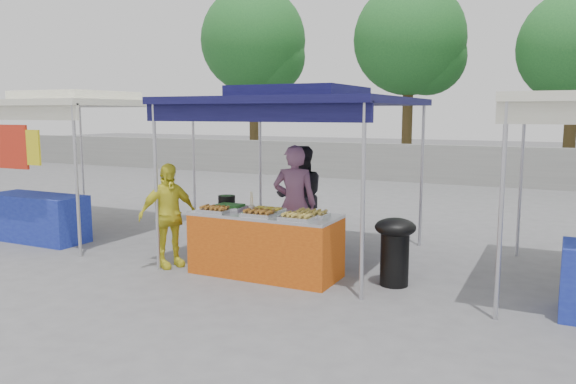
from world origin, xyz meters
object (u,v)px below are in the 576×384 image
at_px(customer_person, 168,215).
at_px(vendor_table, 265,244).
at_px(cooking_pot, 227,200).
at_px(vendor_woman, 294,204).
at_px(helper_man, 301,196).
at_px(wok_burner, 395,245).

bearing_deg(customer_person, vendor_table, -53.16).
xyz_separation_m(vendor_table, customer_person, (-1.44, -0.24, 0.32)).
bearing_deg(customer_person, cooking_pot, -20.42).
relative_size(vendor_woman, customer_person, 1.16).
height_order(vendor_woman, customer_person, vendor_woman).
distance_m(cooking_pot, helper_man, 1.51).
distance_m(vendor_table, vendor_woman, 0.92).
xyz_separation_m(cooking_pot, helper_man, (0.54, 1.41, -0.09)).
distance_m(cooking_pot, customer_person, 0.86).
xyz_separation_m(vendor_table, vendor_woman, (0.06, 0.80, 0.44)).
distance_m(helper_man, customer_person, 2.29).
bearing_deg(vendor_woman, customer_person, 17.28).
distance_m(cooking_pot, vendor_woman, 0.99).
xyz_separation_m(vendor_table, wok_burner, (1.70, 0.32, 0.09)).
bearing_deg(helper_man, vendor_woman, 73.48).
distance_m(vendor_woman, customer_person, 1.82).
bearing_deg(vendor_woman, cooking_pot, 11.08).
height_order(vendor_table, helper_man, helper_man).
xyz_separation_m(cooking_pot, customer_person, (-0.62, -0.56, -0.18)).
height_order(helper_man, customer_person, helper_man).
xyz_separation_m(vendor_woman, helper_man, (-0.33, 0.93, -0.04)).
relative_size(helper_man, customer_person, 1.11).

